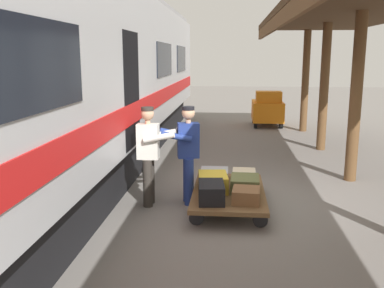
# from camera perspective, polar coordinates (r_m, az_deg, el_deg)

# --- Properties ---
(ground_plane) EXTENTS (60.00, 60.00, 0.00)m
(ground_plane) POSITION_cam_1_polar(r_m,az_deg,el_deg) (7.81, 8.67, -7.48)
(ground_plane) COLOR slate
(train_car) EXTENTS (3.02, 21.46, 4.00)m
(train_car) POSITION_cam_1_polar(r_m,az_deg,el_deg) (8.06, -18.52, 7.62)
(train_car) COLOR #B7BABF
(train_car) RESTS_ON ground_plane
(luggage_cart) EXTENTS (1.20, 2.12, 0.30)m
(luggage_cart) POSITION_cam_1_polar(r_m,az_deg,el_deg) (7.38, 4.88, -6.43)
(luggage_cart) COLOR brown
(luggage_cart) RESTS_ON ground_plane
(suitcase_yellow_case) EXTENTS (0.54, 0.68, 0.27)m
(suitcase_yellow_case) POSITION_cam_1_polar(r_m,az_deg,el_deg) (7.34, 2.78, -5.05)
(suitcase_yellow_case) COLOR gold
(suitcase_yellow_case) RESTS_ON luggage_cart
(suitcase_gray_aluminum) EXTENTS (0.50, 0.54, 0.20)m
(suitcase_gray_aluminum) POSITION_cam_1_polar(r_m,az_deg,el_deg) (7.91, 2.96, -4.11)
(suitcase_gray_aluminum) COLOR #9EA0A5
(suitcase_gray_aluminum) RESTS_ON luggage_cart
(suitcase_cream_canvas) EXTENTS (0.43, 0.56, 0.19)m
(suitcase_cream_canvas) POSITION_cam_1_polar(r_m,az_deg,el_deg) (7.91, 6.90, -4.22)
(suitcase_cream_canvas) COLOR beige
(suitcase_cream_canvas) RESTS_ON luggage_cart
(suitcase_black_hardshell) EXTENTS (0.45, 0.66, 0.29)m
(suitcase_black_hardshell) POSITION_cam_1_polar(r_m,az_deg,el_deg) (6.78, 2.57, -6.39)
(suitcase_black_hardshell) COLOR black
(suitcase_black_hardshell) RESTS_ON luggage_cart
(suitcase_olive_duffel) EXTENTS (0.49, 0.61, 0.24)m
(suitcase_olive_duffel) POSITION_cam_1_polar(r_m,az_deg,el_deg) (7.34, 7.03, -5.26)
(suitcase_olive_duffel) COLOR brown
(suitcase_olive_duffel) RESTS_ON luggage_cart
(suitcase_brown_leather) EXTENTS (0.45, 0.49, 0.21)m
(suitcase_brown_leather) POSITION_cam_1_polar(r_m,az_deg,el_deg) (6.79, 7.18, -6.77)
(suitcase_brown_leather) COLOR brown
(suitcase_brown_leather) RESTS_ON luggage_cart
(porter_in_overalls) EXTENTS (0.72, 0.53, 1.70)m
(porter_in_overalls) POSITION_cam_1_polar(r_m,az_deg,el_deg) (7.39, -0.64, -1.00)
(porter_in_overalls) COLOR navy
(porter_in_overalls) RESTS_ON ground_plane
(porter_by_door) EXTENTS (0.67, 0.43, 1.70)m
(porter_by_door) POSITION_cam_1_polar(r_m,az_deg,el_deg) (7.33, -5.66, -1.15)
(porter_by_door) COLOR #332D28
(porter_by_door) RESTS_ON ground_plane
(baggage_tug) EXTENTS (1.12, 1.71, 1.30)m
(baggage_tug) POSITION_cam_1_polar(r_m,az_deg,el_deg) (16.13, 9.98, 4.58)
(baggage_tug) COLOR orange
(baggage_tug) RESTS_ON ground_plane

